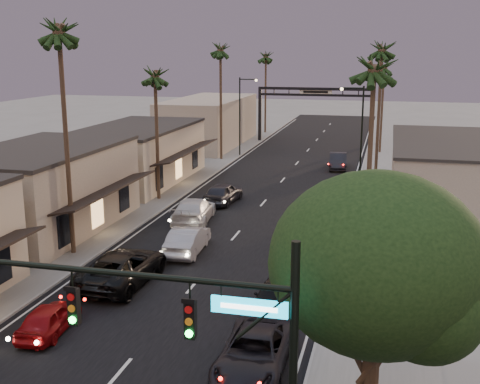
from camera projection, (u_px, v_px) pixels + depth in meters
The scene contains 29 objects.
ground at pixel (270, 195), 51.38m from camera, with size 200.00×200.00×0.00m, color slate.
road at pixel (281, 182), 56.09m from camera, with size 14.00×120.00×0.02m, color black.
sidewalk_left at pixel (206, 164), 64.92m from camera, with size 5.00×92.00×0.12m, color slate.
sidewalk_right at pixel (386, 172), 60.46m from camera, with size 5.00×92.00×0.12m, color slate.
storefront_mid at pixel (42, 191), 40.58m from camera, with size 8.00×14.00×5.50m, color gray.
storefront_far at pixel (137, 155), 55.74m from camera, with size 8.00×16.00×5.00m, color beige.
storefront_dist at pixel (209, 122), 77.34m from camera, with size 8.00×20.00×6.00m, color gray.
building_right at pixel (445, 174), 47.51m from camera, with size 8.00×18.00×5.00m, color gray.
traffic_signal at pixel (217, 340), 14.88m from camera, with size 8.51×0.22×7.80m.
corner_tree at pixel (379, 271), 17.03m from camera, with size 6.20×6.20×8.80m.
arch at pixel (315, 101), 78.42m from camera, with size 15.20×0.40×7.27m.
streetlight_right at pixel (359, 128), 53.24m from camera, with size 2.13×0.30×9.00m.
streetlight_left at pixel (242, 110), 68.76m from camera, with size 2.13×0.30×9.00m.
palm_lb at pixel (58, 25), 33.31m from camera, with size 3.20×3.20×15.20m.
palm_lc at pixel (155, 71), 47.20m from camera, with size 3.20×3.20×12.20m.
palm_ld at pixel (220, 46), 64.69m from camera, with size 3.20×3.20×14.20m.
palm_ra at pixel (375, 62), 31.60m from camera, with size 3.20×3.20×13.20m.
palm_rb at pixel (382, 45), 50.26m from camera, with size 3.20×3.20×14.20m.
palm_rc at pixel (384, 64), 69.59m from camera, with size 3.20×3.20×12.20m.
palm_far at pixel (266, 54), 86.55m from camera, with size 3.20×3.20×13.20m.
oncoming_red at pixel (49, 318), 26.18m from camera, with size 1.60×3.97×1.35m, color maroon.
oncoming_pickup at pixel (123, 267), 31.69m from camera, with size 2.97×6.45×1.79m, color black.
oncoming_silver at pixel (188, 240), 36.49m from camera, with size 1.73×4.95×1.63m, color gray.
oncoming_white at pixel (194, 210), 42.96m from camera, with size 2.45×6.04×1.75m, color beige.
oncoming_dgrey at pixel (223, 193), 48.35m from camera, with size 1.99×4.94×1.68m, color black.
curbside_near at pixel (254, 352), 23.05m from camera, with size 2.53×5.50×1.53m, color black.
curbside_black at pixel (278, 297), 28.27m from camera, with size 2.07×5.10×1.48m, color black.
curbside_grey at pixel (334, 211), 43.32m from camera, with size 1.67×4.14×1.41m, color #4F4F54.
curbside_far at pixel (338, 161), 62.23m from camera, with size 1.73×4.95×1.63m, color black.
Camera 1 is at (9.53, -9.08, 12.09)m, focal length 45.00 mm.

